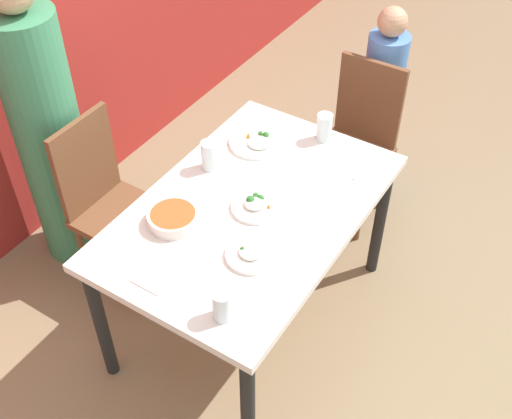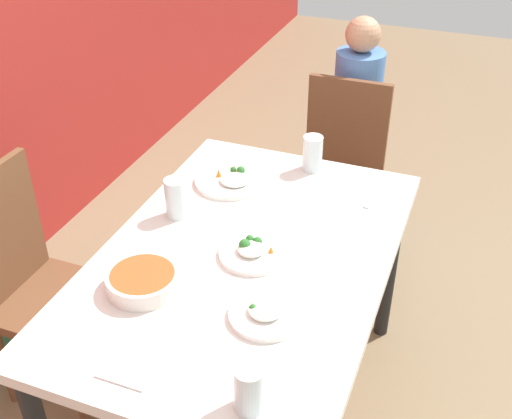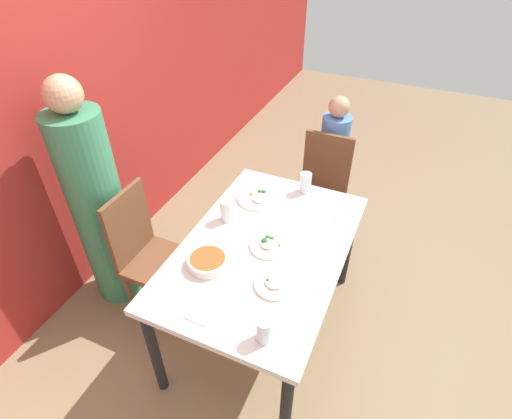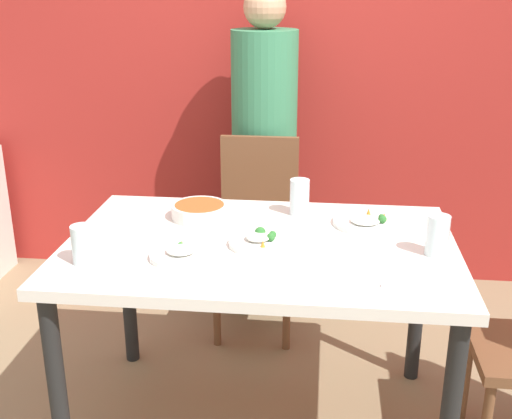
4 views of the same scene
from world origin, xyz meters
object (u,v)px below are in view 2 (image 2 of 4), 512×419
chair_adult_spot (37,282)px  bowl_curry (143,280)px  plate_rice_adult (252,252)px  person_child (353,142)px  chair_child_spot (338,178)px  glass_water_tall (313,153)px

chair_adult_spot → bowl_curry: bearing=-106.0°
bowl_curry → plate_rice_adult: plate_rice_adult is taller
chair_adult_spot → person_child: person_child is taller
chair_child_spot → person_child: bearing=90.0°
chair_child_spot → person_child: person_child is taller
person_child → glass_water_tall: 0.77m
bowl_curry → plate_rice_adult: 0.36m
plate_rice_adult → bowl_curry: bearing=136.8°
chair_adult_spot → bowl_curry: size_ratio=4.30×
bowl_curry → chair_child_spot: bearing=-11.8°
person_child → plate_rice_adult: 1.34m
person_child → plate_rice_adult: person_child is taller
plate_rice_adult → chair_adult_spot: bearing=96.8°
bowl_curry → glass_water_tall: glass_water_tall is taller
chair_adult_spot → plate_rice_adult: 0.88m
chair_child_spot → glass_water_tall: 0.56m
chair_adult_spot → chair_child_spot: bearing=-36.6°
bowl_curry → glass_water_tall: bearing=-16.8°
person_child → glass_water_tall: person_child is taller
glass_water_tall → chair_adult_spot: bearing=130.1°
chair_child_spot → plate_rice_adult: bearing=-91.4°
bowl_curry → person_child: bearing=-9.7°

